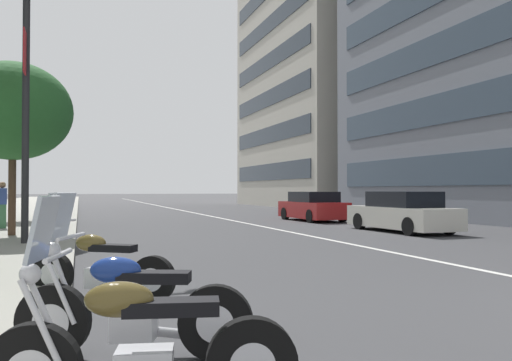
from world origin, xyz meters
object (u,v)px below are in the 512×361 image
motorcycle_mid_row (139,349)px  pedestrian_on_plaza (2,205)px  motorcycle_by_sign_pole (99,267)px  street_lamp_with_banners (40,46)px  car_approaching_light (402,213)px  motorcycle_second_in_row (130,309)px  street_tree_mid_sidewalk (25,131)px  car_far_down_avenue (313,207)px  street_tree_near_plaza_corner (13,111)px

motorcycle_mid_row → pedestrian_on_plaza: (16.83, 2.99, 0.55)m
motorcycle_by_sign_pole → street_lamp_with_banners: bearing=-45.8°
street_lamp_with_banners → pedestrian_on_plaza: (5.95, 1.62, -4.28)m
street_lamp_with_banners → pedestrian_on_plaza: size_ratio=5.16×
pedestrian_on_plaza → car_approaching_light: bearing=149.6°
motorcycle_second_in_row → car_approaching_light: motorcycle_second_in_row is taller
motorcycle_mid_row → motorcycle_second_in_row: motorcycle_second_in_row is taller
motorcycle_mid_row → street_tree_mid_sidewalk: bearing=-70.2°
car_far_down_avenue → pedestrian_on_plaza: 13.71m
pedestrian_on_plaza → street_tree_mid_sidewalk: bearing=-104.7°
car_approaching_light → pedestrian_on_plaza: bearing=70.3°
street_tree_near_plaza_corner → street_tree_mid_sidewalk: street_tree_mid_sidewalk is taller
motorcycle_mid_row → pedestrian_on_plaza: bearing=-67.1°
car_far_down_avenue → street_lamp_with_banners: bearing=123.6°
motorcycle_by_sign_pole → motorcycle_second_in_row: bearing=127.8°
car_approaching_light → street_lamp_with_banners: bearing=95.4°
motorcycle_second_in_row → pedestrian_on_plaza: (15.64, 3.04, 0.54)m
car_approaching_light → street_lamp_with_banners: 12.99m
street_tree_near_plaza_corner → pedestrian_on_plaza: (3.30, 0.69, -2.91)m
street_tree_near_plaza_corner → pedestrian_on_plaza: 4.45m
motorcycle_by_sign_pole → pedestrian_on_plaza: pedestrian_on_plaza is taller
car_approaching_light → street_tree_mid_sidewalk: street_tree_mid_sidewalk is taller
car_approaching_light → car_far_down_avenue: (7.06, 0.23, -0.00)m
motorcycle_mid_row → street_tree_near_plaza_corner: 14.16m
motorcycle_second_in_row → pedestrian_on_plaza: 15.94m
street_lamp_with_banners → street_tree_near_plaza_corner: street_lamp_with_banners is taller
car_approaching_light → car_far_down_avenue: size_ratio=1.08×
car_approaching_light → motorcycle_by_sign_pole: bearing=126.3°
motorcycle_by_sign_pole → street_tree_mid_sidewalk: size_ratio=0.35×
street_tree_mid_sidewalk → pedestrian_on_plaza: size_ratio=3.23×
motorcycle_second_in_row → car_far_down_avenue: 21.02m
motorcycle_mid_row → street_lamp_with_banners: bearing=-70.0°
street_lamp_with_banners → street_tree_near_plaza_corner: (2.66, 0.94, -1.38)m
motorcycle_second_in_row → motorcycle_by_sign_pole: (2.74, 0.17, -0.01)m
motorcycle_mid_row → motorcycle_second_in_row: 1.19m
motorcycle_second_in_row → street_tree_near_plaza_corner: bearing=-58.6°
car_approaching_light → street_lamp_with_banners: size_ratio=0.55×
car_approaching_light → street_tree_near_plaza_corner: street_tree_near_plaza_corner is taller
motorcycle_second_in_row → pedestrian_on_plaza: size_ratio=1.23×
motorcycle_second_in_row → car_far_down_avenue: size_ratio=0.47×
motorcycle_mid_row → street_lamp_with_banners: (10.88, 1.36, 4.83)m
street_lamp_with_banners → street_tree_mid_sidewalk: (11.59, 1.40, -1.01)m
pedestrian_on_plaza → car_far_down_avenue: bearing=178.6°
car_approaching_light → pedestrian_on_plaza: (4.44, 13.68, 0.30)m
street_lamp_with_banners → pedestrian_on_plaza: 7.51m
street_lamp_with_banners → street_tree_mid_sidewalk: 11.72m
car_far_down_avenue → pedestrian_on_plaza: pedestrian_on_plaza is taller
street_lamp_with_banners → street_tree_near_plaza_corner: bearing=19.5°
motorcycle_second_in_row → street_tree_mid_sidewalk: street_tree_mid_sidewalk is taller
pedestrian_on_plaza → street_tree_near_plaza_corner: bearing=89.3°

